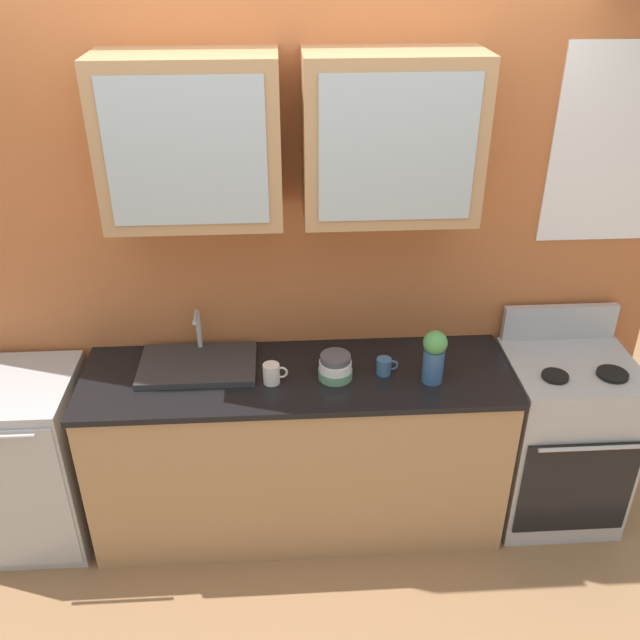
# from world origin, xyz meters

# --- Properties ---
(ground_plane) EXTENTS (10.00, 10.00, 0.00)m
(ground_plane) POSITION_xyz_m (0.00, 0.00, 0.00)
(ground_plane) COLOR #936B47
(back_wall_unit) EXTENTS (3.52, 0.45, 2.81)m
(back_wall_unit) POSITION_xyz_m (0.01, 0.29, 1.54)
(back_wall_unit) COLOR #B76638
(back_wall_unit) RESTS_ON ground_plane
(counter) EXTENTS (1.99, 0.60, 0.90)m
(counter) POSITION_xyz_m (0.00, 0.00, 0.45)
(counter) COLOR #A87F56
(counter) RESTS_ON ground_plane
(stove_range) EXTENTS (0.60, 0.58, 1.08)m
(stove_range) POSITION_xyz_m (1.31, -0.00, 0.46)
(stove_range) COLOR #ADAFB5
(stove_range) RESTS_ON ground_plane
(sink_faucet) EXTENTS (0.54, 0.34, 0.24)m
(sink_faucet) POSITION_xyz_m (-0.46, 0.09, 0.92)
(sink_faucet) COLOR #2D2D30
(sink_faucet) RESTS_ON counter
(bowl_stack) EXTENTS (0.16, 0.16, 0.12)m
(bowl_stack) POSITION_xyz_m (0.17, -0.03, 0.96)
(bowl_stack) COLOR #669972
(bowl_stack) RESTS_ON counter
(vase) EXTENTS (0.11, 0.11, 0.26)m
(vase) POSITION_xyz_m (0.61, -0.09, 1.04)
(vase) COLOR #33598C
(vase) RESTS_ON counter
(cup_near_sink) EXTENTS (0.11, 0.08, 0.10)m
(cup_near_sink) POSITION_xyz_m (-0.11, -0.06, 0.95)
(cup_near_sink) COLOR silver
(cup_near_sink) RESTS_ON counter
(cup_near_bowls) EXTENTS (0.10, 0.07, 0.08)m
(cup_near_bowls) POSITION_xyz_m (0.40, -0.02, 0.94)
(cup_near_bowls) COLOR #38608C
(cup_near_bowls) RESTS_ON counter
(dishwasher) EXTENTS (0.61, 0.58, 0.90)m
(dishwasher) POSITION_xyz_m (-1.34, -0.00, 0.45)
(dishwasher) COLOR #ADAFB5
(dishwasher) RESTS_ON ground_plane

